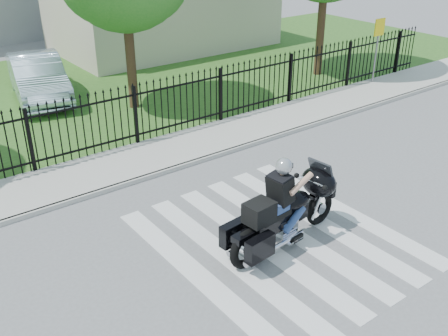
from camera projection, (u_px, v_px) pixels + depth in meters
ground at (277, 239)px, 10.95m from camera, size 120.00×120.00×0.00m
crosswalk at (277, 239)px, 10.95m from camera, size 5.00×5.50×0.01m
sidewalk at (155, 156)px, 14.50m from camera, size 40.00×2.00×0.12m
curb at (175, 168)px, 13.78m from camera, size 40.00×0.12×0.12m
grass_strip at (60, 93)px, 19.53m from camera, size 40.00×12.00×0.02m
iron_fence at (136, 117)px, 14.84m from camera, size 26.00×0.04×1.80m
building_low at (164, 10)px, 25.38m from camera, size 10.00×6.00×3.50m
motorcycle_rider at (283, 210)px, 10.42m from camera, size 3.05×1.14×2.02m
parked_car at (38, 77)px, 18.61m from camera, size 2.54×4.99×1.57m
traffic_sign at (378, 37)px, 19.67m from camera, size 0.53×0.08×2.42m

